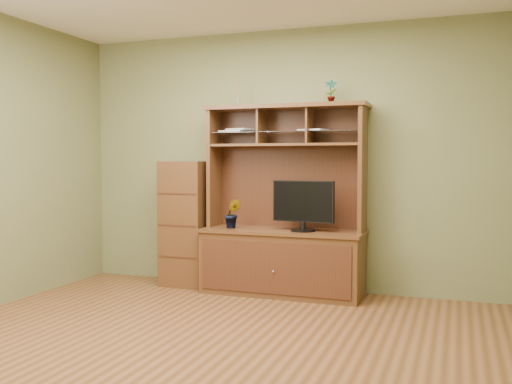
% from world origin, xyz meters
% --- Properties ---
extents(room, '(4.54, 4.04, 2.74)m').
position_xyz_m(room, '(0.00, 0.00, 1.35)').
color(room, '#533117').
rests_on(room, ground).
extents(media_hutch, '(1.66, 0.61, 1.90)m').
position_xyz_m(media_hutch, '(0.08, 1.73, 0.52)').
color(media_hutch, '#482614').
rests_on(media_hutch, room).
extents(monitor, '(0.63, 0.24, 0.50)m').
position_xyz_m(monitor, '(0.31, 1.65, 0.91)').
color(monitor, black).
rests_on(monitor, media_hutch).
extents(orchid_plant, '(0.20, 0.17, 0.30)m').
position_xyz_m(orchid_plant, '(-0.43, 1.65, 0.80)').
color(orchid_plant, '#24541D').
rests_on(orchid_plant, media_hutch).
extents(top_plant, '(0.14, 0.11, 0.24)m').
position_xyz_m(top_plant, '(0.54, 1.80, 2.02)').
color(top_plant, '#2E6523').
rests_on(top_plant, media_hutch).
extents(reed_diffuser, '(0.05, 0.05, 0.26)m').
position_xyz_m(reed_diffuser, '(-0.44, 1.80, 2.00)').
color(reed_diffuser, silver).
rests_on(reed_diffuser, media_hutch).
extents(magazines, '(1.15, 0.27, 0.04)m').
position_xyz_m(magazines, '(-0.18, 1.80, 1.65)').
color(magazines, silver).
rests_on(magazines, media_hutch).
extents(side_cabinet, '(0.48, 0.43, 1.33)m').
position_xyz_m(side_cabinet, '(-1.02, 1.77, 0.67)').
color(side_cabinet, '#482614').
rests_on(side_cabinet, room).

